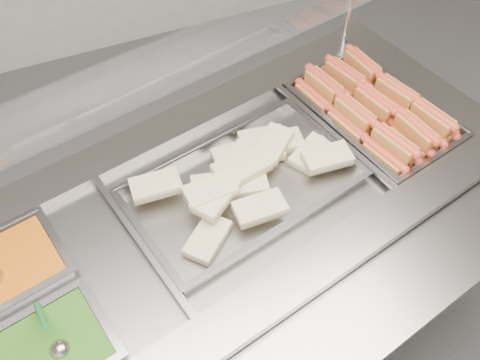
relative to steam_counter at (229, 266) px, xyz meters
name	(u,v)px	position (x,y,z in m)	size (l,w,h in m)	color
steam_counter	(229,266)	(0.00, 0.00, 0.00)	(2.15, 1.30, 0.96)	slate
tray_rail	(338,328)	(0.12, -0.53, 0.43)	(1.93, 0.79, 0.06)	gray
sneeze_guard	(178,59)	(-0.05, 0.23, 0.87)	(1.78, 0.69, 0.47)	silver
pan_hotdogs	(372,118)	(0.65, 0.15, 0.44)	(0.48, 0.65, 0.11)	gray
pan_wraps	(243,188)	(0.06, 0.01, 0.45)	(0.80, 0.57, 0.07)	gray
pan_beans	(9,274)	(-0.70, 0.00, 0.44)	(0.37, 0.32, 0.11)	gray
pan_peas	(50,357)	(-0.64, -0.30, 0.44)	(0.37, 0.32, 0.11)	gray
hotdogs_in_buns	(375,109)	(0.65, 0.14, 0.49)	(0.43, 0.59, 0.13)	#A25022
tortilla_wraps	(248,172)	(0.09, 0.04, 0.49)	(0.73, 0.45, 0.10)	beige
serving_spoon	(57,344)	(-0.60, -0.30, 0.49)	(0.07, 0.19, 0.15)	#ADADB2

